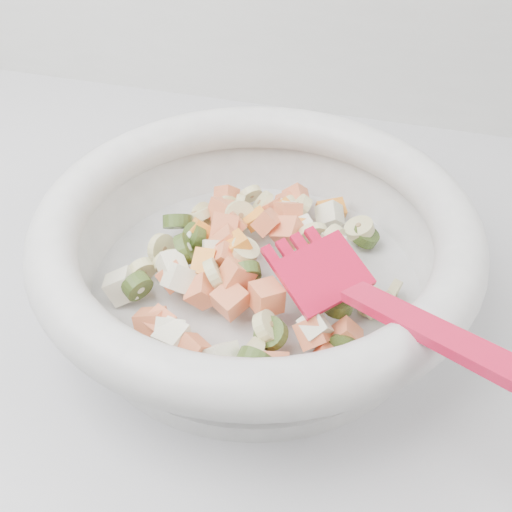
# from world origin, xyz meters

# --- Properties ---
(counter) EXTENTS (2.00, 0.60, 0.90)m
(counter) POSITION_xyz_m (0.00, 1.45, 0.45)
(counter) COLOR #9E9FA4
(counter) RESTS_ON ground
(mixing_bowl) EXTENTS (0.41, 0.36, 0.14)m
(mixing_bowl) POSITION_xyz_m (0.03, 1.39, 0.95)
(mixing_bowl) COLOR silver
(mixing_bowl) RESTS_ON counter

